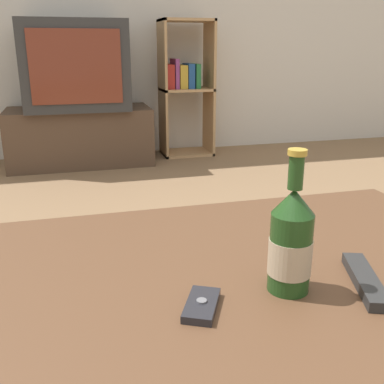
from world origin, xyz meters
The scene contains 7 objects.
coffee_table centered at (0.00, 0.00, 0.38)m, with size 1.30×0.82×0.43m.
tv_stand centered at (-0.18, 2.71, 0.21)m, with size 1.04×0.49×0.42m.
television centered at (-0.18, 2.70, 0.72)m, with size 0.72×0.60×0.61m.
bookshelf centered at (0.66, 2.81, 0.56)m, with size 0.40×0.30×1.05m.
beer_bottle centered at (0.12, -0.07, 0.52)m, with size 0.08×0.08×0.26m.
cell_phone centered at (-0.05, -0.09, 0.44)m, with size 0.09×0.11×0.02m.
remote_control centered at (0.26, -0.10, 0.44)m, with size 0.10×0.19×0.02m.
Camera 1 is at (-0.24, -0.72, 0.85)m, focal length 42.00 mm.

